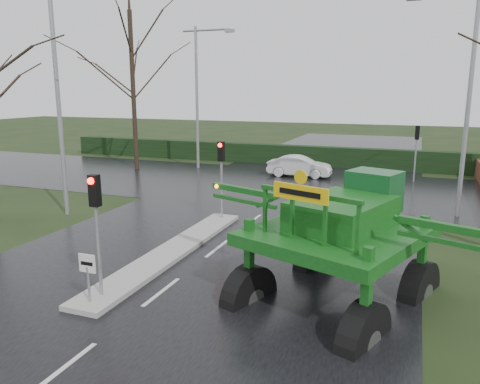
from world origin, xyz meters
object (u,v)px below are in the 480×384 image
(white_sedan, at_px, (299,177))
(street_light_left_near, at_px, (62,83))
(traffic_signal_far, at_px, (417,141))
(street_light_left_far, at_px, (201,85))
(street_light_right, at_px, (463,83))
(traffic_signal_mid, at_px, (221,163))
(keep_left_sign, at_px, (88,270))
(traffic_signal_near, at_px, (96,209))
(crop_sprayer, at_px, (255,218))

(white_sedan, bearing_deg, street_light_left_near, 148.76)
(traffic_signal_far, height_order, street_light_left_far, street_light_left_far)
(street_light_left_near, distance_m, street_light_left_far, 14.00)
(street_light_left_far, bearing_deg, street_light_right, -26.02)
(traffic_signal_mid, relative_size, street_light_right, 0.35)
(keep_left_sign, xyz_separation_m, traffic_signal_near, (0.00, 0.49, 1.53))
(keep_left_sign, height_order, crop_sprayer, crop_sprayer)
(keep_left_sign, relative_size, street_light_left_far, 0.14)
(traffic_signal_mid, bearing_deg, white_sedan, 86.89)
(traffic_signal_far, xyz_separation_m, street_light_left_far, (-14.69, -0.01, 3.40))
(traffic_signal_far, relative_size, street_light_left_far, 0.35)
(traffic_signal_near, xyz_separation_m, street_light_right, (9.49, 13.01, 3.40))
(street_light_left_near, relative_size, crop_sprayer, 1.23)
(keep_left_sign, bearing_deg, crop_sprayer, 29.90)
(traffic_signal_far, distance_m, street_light_left_far, 15.08)
(street_light_right, xyz_separation_m, street_light_left_far, (-16.39, 8.00, 0.00))
(traffic_signal_near, xyz_separation_m, white_sedan, (0.64, 20.21, -2.59))
(street_light_right, relative_size, street_light_left_far, 1.00)
(traffic_signal_mid, height_order, street_light_left_far, street_light_left_far)
(street_light_right, height_order, crop_sprayer, street_light_right)
(keep_left_sign, distance_m, traffic_signal_far, 22.93)
(traffic_signal_far, bearing_deg, keep_left_sign, 70.07)
(street_light_left_near, xyz_separation_m, street_light_right, (16.39, 6.00, 0.00))
(traffic_signal_far, height_order, street_light_left_near, street_light_left_near)
(traffic_signal_mid, height_order, street_light_left_near, street_light_left_near)
(street_light_left_near, bearing_deg, traffic_signal_near, -45.47)
(traffic_signal_far, bearing_deg, traffic_signal_near, 69.64)
(traffic_signal_near, relative_size, street_light_right, 0.35)
(traffic_signal_near, xyz_separation_m, street_light_left_far, (-6.89, 21.01, 3.40))
(crop_sprayer, bearing_deg, street_light_left_near, 173.96)
(traffic_signal_far, relative_size, street_light_left_near, 0.35)
(traffic_signal_near, distance_m, traffic_signal_mid, 8.50)
(keep_left_sign, distance_m, traffic_signal_near, 1.61)
(crop_sprayer, bearing_deg, street_light_left_far, 139.26)
(traffic_signal_near, height_order, crop_sprayer, crop_sprayer)
(street_light_right, xyz_separation_m, white_sedan, (-8.86, 7.21, -5.99))
(traffic_signal_near, height_order, street_light_left_far, street_light_left_far)
(keep_left_sign, xyz_separation_m, street_light_left_far, (-6.89, 21.50, 4.93))
(keep_left_sign, relative_size, traffic_signal_mid, 0.38)
(street_light_left_near, relative_size, street_light_left_far, 1.00)
(traffic_signal_near, xyz_separation_m, crop_sprayer, (3.86, 1.73, -0.31))
(street_light_right, relative_size, crop_sprayer, 1.23)
(traffic_signal_near, bearing_deg, street_light_right, 53.87)
(keep_left_sign, relative_size, traffic_signal_near, 0.38)
(keep_left_sign, distance_m, crop_sprayer, 4.62)
(traffic_signal_near, xyz_separation_m, traffic_signal_far, (7.80, 21.02, 0.00))
(keep_left_sign, bearing_deg, street_light_left_near, 132.59)
(crop_sprayer, bearing_deg, traffic_signal_far, 98.56)
(street_light_right, height_order, white_sedan, street_light_right)
(traffic_signal_mid, relative_size, street_light_left_far, 0.35)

